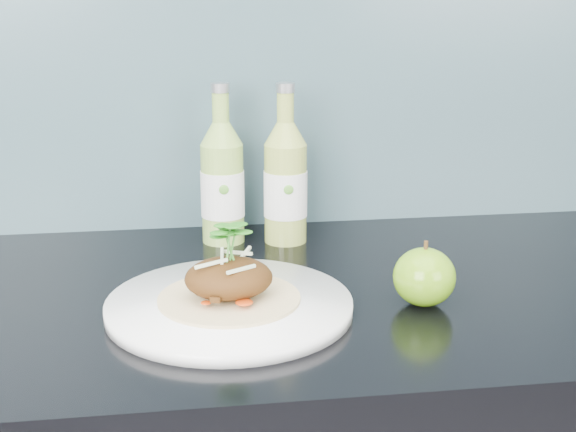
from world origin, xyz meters
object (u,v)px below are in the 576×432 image
at_px(cider_bottle_left, 222,183).
at_px(cider_bottle_right, 285,183).
at_px(dinner_plate, 229,306).
at_px(green_apple, 424,277).

distance_m(cider_bottle_left, cider_bottle_right, 0.09).
bearing_deg(dinner_plate, cider_bottle_left, 87.67).
bearing_deg(green_apple, cider_bottle_left, 128.43).
distance_m(dinner_plate, green_apple, 0.24).
relative_size(green_apple, cider_bottle_left, 0.36).
bearing_deg(dinner_plate, green_apple, -2.49).
bearing_deg(cider_bottle_left, green_apple, -56.94).
bearing_deg(cider_bottle_right, dinner_plate, -110.31).
bearing_deg(cider_bottle_left, dinner_plate, -97.69).
height_order(green_apple, cider_bottle_left, cider_bottle_left).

